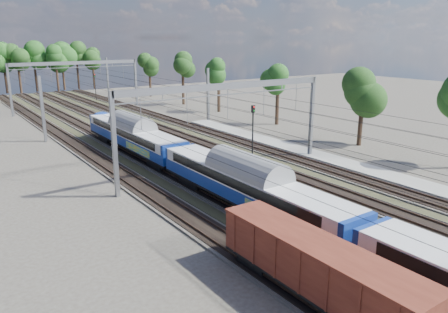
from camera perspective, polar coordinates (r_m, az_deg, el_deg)
track_bed at (r=56.14m, az=-8.41°, el=1.67°), size 21.00×130.00×0.34m
platform at (r=45.23m, az=20.62°, el=-2.43°), size 3.00×70.00×0.30m
catenary at (r=62.10m, az=-11.57°, el=8.73°), size 25.65×130.00×9.00m
tree_belt at (r=104.88m, az=-18.30°, el=11.94°), size 39.79×99.17×12.40m
emu_train at (r=33.09m, az=3.59°, el=-3.21°), size 3.10×65.49×4.53m
freight_boxcar at (r=23.10m, az=12.02°, el=-14.00°), size 2.59×12.50×3.22m
worker at (r=65.32m, az=-9.76°, el=4.27°), size 0.50×0.71×1.85m
signal_near at (r=46.76m, az=3.78°, el=3.91°), size 0.43×0.39×6.25m
signal_far at (r=98.84m, az=-16.49°, el=9.10°), size 0.37×0.33×5.67m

